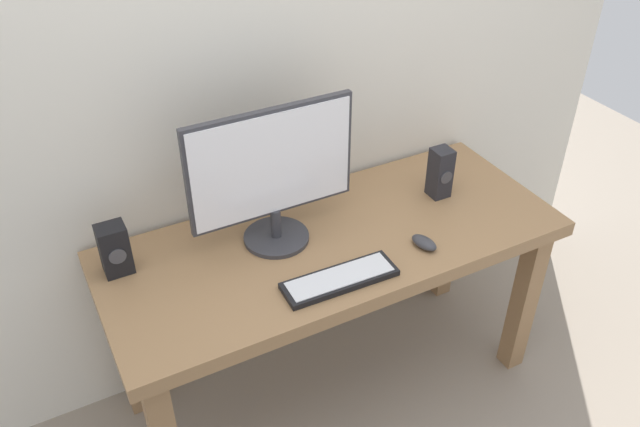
% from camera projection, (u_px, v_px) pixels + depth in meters
% --- Properties ---
extents(ground_plane, '(6.00, 6.00, 0.00)m').
position_uv_depth(ground_plane, '(332.00, 381.00, 2.73)').
color(ground_plane, gray).
extents(desk, '(1.62, 0.66, 0.76)m').
position_uv_depth(desk, '(333.00, 262.00, 2.35)').
color(desk, '#936D47').
rests_on(desk, ground_plane).
extents(monitor, '(0.58, 0.23, 0.49)m').
position_uv_depth(monitor, '(272.00, 173.00, 2.12)').
color(monitor, '#333338').
rests_on(monitor, desk).
extents(keyboard_primary, '(0.38, 0.13, 0.02)m').
position_uv_depth(keyboard_primary, '(340.00, 279.00, 2.09)').
color(keyboard_primary, black).
rests_on(keyboard_primary, desk).
extents(mouse, '(0.08, 0.11, 0.03)m').
position_uv_depth(mouse, '(424.00, 243.00, 2.23)').
color(mouse, '#333338').
rests_on(mouse, desk).
extents(speaker_right, '(0.07, 0.08, 0.20)m').
position_uv_depth(speaker_right, '(440.00, 173.00, 2.44)').
color(speaker_right, '#232328').
rests_on(speaker_right, desk).
extents(speaker_left, '(0.09, 0.08, 0.18)m').
position_uv_depth(speaker_left, '(115.00, 249.00, 2.09)').
color(speaker_left, black).
rests_on(speaker_left, desk).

